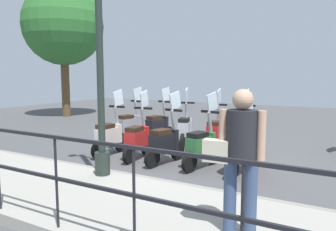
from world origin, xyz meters
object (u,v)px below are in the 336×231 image
object	(u,v)px
pedestrian_with_bag	(239,151)
scooter_far_4	(130,124)
tree_large	(63,25)
scooter_near_2	(165,142)
scooter_far_0	(243,133)
scooter_far_1	(215,131)
scooter_near_0	(242,149)
scooter_near_4	(110,135)
scooter_near_1	(202,145)
scooter_near_3	(138,138)
lamp_post_near	(100,69)
scooter_far_3	(158,125)
scooter_far_2	(185,128)

from	to	relation	value
pedestrian_with_bag	scooter_far_4	xyz separation A→B (m)	(4.15, 4.46, -0.60)
tree_large	scooter_near_2	xyz separation A→B (m)	(-4.78, -7.96, -3.58)
pedestrian_with_bag	scooter_far_0	bearing A→B (deg)	9.59
scooter_far_1	scooter_near_0	bearing A→B (deg)	-151.41
scooter_far_0	scooter_far_1	xyz separation A→B (m)	(-0.12, 0.66, 0.00)
scooter_far_1	scooter_near_4	bearing A→B (deg)	123.25
scooter_near_0	scooter_near_1	distance (m)	0.81
scooter_near_0	scooter_near_3	xyz separation A→B (m)	(-0.09, 2.34, 0.00)
scooter_near_0	scooter_near_4	size ratio (longest dim) A/B	1.00
lamp_post_near	scooter_near_4	xyz separation A→B (m)	(1.62, 1.17, -1.50)
scooter_near_0	scooter_far_0	size ratio (longest dim) A/B	1.00
scooter_far_4	pedestrian_with_bag	bearing A→B (deg)	-120.27
scooter_near_1	scooter_far_3	world-z (taller)	same
scooter_near_2	scooter_far_0	xyz separation A→B (m)	(1.82, -1.13, 0.00)
scooter_near_0	scooter_far_0	distance (m)	1.78
scooter_far_2	scooter_near_4	bearing A→B (deg)	131.49
pedestrian_with_bag	scooter_near_3	size ratio (longest dim) A/B	1.03
pedestrian_with_bag	scooter_near_2	size ratio (longest dim) A/B	1.03
scooter_near_0	scooter_far_2	distance (m)	2.68
scooter_far_2	scooter_near_3	bearing A→B (deg)	153.40
scooter_near_3	scooter_far_1	xyz separation A→B (m)	(1.68, -1.18, 0.00)
scooter_near_2	scooter_near_4	bearing A→B (deg)	100.15
scooter_near_3	scooter_far_2	size ratio (longest dim) A/B	1.00
lamp_post_near	scooter_far_3	size ratio (longest dim) A/B	2.70
scooter_near_3	scooter_far_4	distance (m)	2.09
lamp_post_near	scooter_far_1	xyz separation A→B (m)	(3.31, -0.81, -1.50)
scooter_far_0	scooter_far_3	size ratio (longest dim) A/B	1.00
tree_large	scooter_far_0	bearing A→B (deg)	-108.06
scooter_near_0	scooter_near_3	distance (m)	2.34
scooter_near_1	scooter_far_4	world-z (taller)	same
scooter_near_1	scooter_near_3	size ratio (longest dim) A/B	1.00
scooter_far_1	scooter_far_3	size ratio (longest dim) A/B	1.00
tree_large	scooter_near_1	world-z (taller)	tree_large
scooter_near_4	scooter_far_2	distance (m)	2.10
scooter_near_2	scooter_near_4	size ratio (longest dim) A/B	1.00
pedestrian_with_bag	scooter_near_4	bearing A→B (deg)	50.26
scooter_near_0	scooter_near_3	world-z (taller)	same
scooter_far_2	lamp_post_near	bearing A→B (deg)	163.73
scooter_near_0	scooter_far_4	bearing A→B (deg)	72.37
lamp_post_near	pedestrian_with_bag	bearing A→B (deg)	-109.13
scooter_far_3	scooter_near_4	bearing A→B (deg)	-175.09
scooter_far_0	scooter_near_4	bearing A→B (deg)	123.08
pedestrian_with_bag	scooter_near_2	world-z (taller)	pedestrian_with_bag
tree_large	scooter_near_2	size ratio (longest dim) A/B	3.80
scooter_near_4	scooter_far_4	world-z (taller)	same
tree_large	scooter_far_1	size ratio (longest dim) A/B	3.80
scooter_near_1	scooter_near_2	world-z (taller)	same
tree_large	scooter_near_2	bearing A→B (deg)	-121.00
scooter_far_0	scooter_far_4	xyz separation A→B (m)	(-0.22, 3.22, 0.00)
scooter_near_1	scooter_far_1	bearing A→B (deg)	24.63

